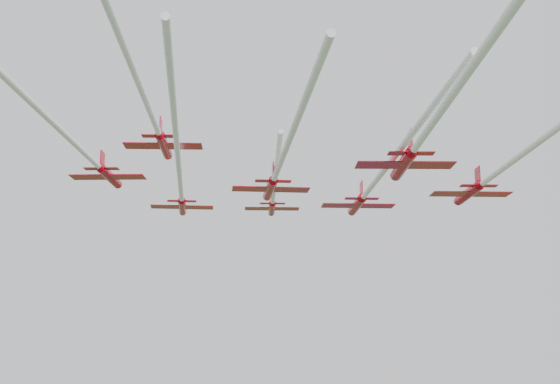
% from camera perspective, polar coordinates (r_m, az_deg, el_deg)
% --- Properties ---
extents(jet_lead, '(12.25, 44.01, 2.37)m').
position_cam_1_polar(jet_lead, '(104.42, -0.48, -0.16)').
color(jet_lead, '#B90114').
extents(jet_row2_left, '(20.13, 61.09, 2.41)m').
position_cam_1_polar(jet_row2_left, '(85.22, -7.36, 1.17)').
color(jet_row2_left, '#B90114').
extents(jet_row2_right, '(16.84, 57.77, 2.85)m').
position_cam_1_polar(jet_row2_right, '(89.79, 6.97, 0.77)').
color(jet_row2_right, '#B90114').
extents(jet_row3_left, '(12.00, 56.19, 2.61)m').
position_cam_1_polar(jet_row3_left, '(81.22, -14.67, 3.34)').
color(jet_row3_left, '#B90114').
extents(jet_row3_mid, '(17.00, 50.34, 2.75)m').
position_cam_1_polar(jet_row3_mid, '(81.84, -0.05, 1.96)').
color(jet_row3_mid, '#B90114').
extents(jet_row3_right, '(14.23, 48.48, 2.73)m').
position_cam_1_polar(jet_row3_right, '(83.12, 15.64, 1.42)').
color(jet_row3_right, '#B90114').
extents(jet_row4_left, '(13.56, 49.13, 2.40)m').
position_cam_1_polar(jet_row4_left, '(70.02, -9.53, 5.97)').
color(jet_row4_left, '#B90114').
extents(jet_row4_right, '(17.16, 69.06, 2.94)m').
position_cam_1_polar(jet_row4_right, '(62.32, 11.85, 6.07)').
color(jet_row4_right, '#B90114').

